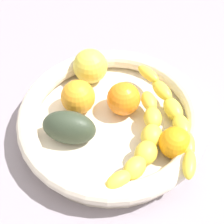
{
  "coord_description": "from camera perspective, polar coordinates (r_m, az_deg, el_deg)",
  "views": [
    {
      "loc": [
        -26.4,
        -28.6,
        56.09
      ],
      "look_at": [
        0.0,
        0.0,
        8.36
      ],
      "focal_mm": 53.84,
      "sensor_mm": 36.0,
      "label": 1
    }
  ],
  "objects": [
    {
      "name": "fruit_bowl",
      "position": [
        0.63,
        -0.0,
        -1.28
      ],
      "size": [
        35.24,
        35.24,
        6.03
      ],
      "color": "beige",
      "rests_on": "kitchen_counter"
    },
    {
      "name": "banana_draped_left",
      "position": [
        0.58,
        5.49,
        -5.1
      ],
      "size": [
        20.37,
        12.67,
        4.19
      ],
      "color": "yellow",
      "rests_on": "fruit_bowl"
    },
    {
      "name": "orange_mid_left",
      "position": [
        0.64,
        -5.79,
        2.56
      ],
      "size": [
        6.58,
        6.58,
        6.58
      ],
      "primitive_type": "sphere",
      "color": "orange",
      "rests_on": "fruit_bowl"
    },
    {
      "name": "banana_draped_right",
      "position": [
        0.62,
        10.46,
        -0.74
      ],
      "size": [
        14.33,
        23.9,
        4.5
      ],
      "color": "yellow",
      "rests_on": "fruit_bowl"
    },
    {
      "name": "orange_mid_right",
      "position": [
        0.59,
        10.66,
        -5.18
      ],
      "size": [
        5.63,
        5.63,
        5.63
      ],
      "primitive_type": "sphere",
      "color": "orange",
      "rests_on": "fruit_bowl"
    },
    {
      "name": "kitchen_counter",
      "position": [
        0.67,
        -0.0,
        -3.71
      ],
      "size": [
        120.0,
        120.0,
        3.0
      ],
      "primitive_type": "cube",
      "color": "gray",
      "rests_on": "ground"
    },
    {
      "name": "avocado_dark",
      "position": [
        0.6,
        -7.29,
        -2.63
      ],
      "size": [
        10.3,
        11.14,
        6.56
      ],
      "primitive_type": "ellipsoid",
      "rotation": [
        0.0,
        0.0,
        5.35
      ],
      "color": "#313C2B",
      "rests_on": "fruit_bowl"
    },
    {
      "name": "apple_yellow",
      "position": [
        0.69,
        -3.71,
        7.78
      ],
      "size": [
        7.1,
        7.1,
        7.1
      ],
      "primitive_type": "sphere",
      "color": "#DDCB44",
      "rests_on": "fruit_bowl"
    },
    {
      "name": "orange_front",
      "position": [
        0.63,
        1.98,
        2.27
      ],
      "size": [
        6.41,
        6.41,
        6.41
      ],
      "primitive_type": "sphere",
      "color": "orange",
      "rests_on": "fruit_bowl"
    }
  ]
}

